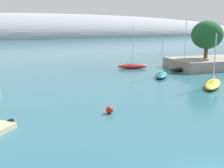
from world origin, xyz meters
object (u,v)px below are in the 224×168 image
sailboat_black_near_shore (184,69)px  mooring_buoy_red (110,110)px  sailboat_yellow_end_of_line (213,84)px  tree_clump_shore (207,35)px  sailboat_teal_outer_mooring (161,75)px  sailboat_red_mid_mooring (133,66)px

sailboat_black_near_shore → mooring_buoy_red: bearing=38.2°
sailboat_black_near_shore → sailboat_yellow_end_of_line: sailboat_black_near_shore is taller
mooring_buoy_red → sailboat_yellow_end_of_line: bearing=20.6°
tree_clump_shore → sailboat_black_near_shore: (-6.96, -2.41, -6.63)m
sailboat_black_near_shore → sailboat_yellow_end_of_line: size_ratio=1.28×
tree_clump_shore → sailboat_teal_outer_mooring: (-14.52, -6.79, -6.65)m
tree_clump_shore → sailboat_red_mid_mooring: size_ratio=0.90×
tree_clump_shore → mooring_buoy_red: 39.08m
sailboat_black_near_shore → sailboat_red_mid_mooring: 10.79m
sailboat_teal_outer_mooring → sailboat_yellow_end_of_line: (3.54, -9.78, 0.01)m
tree_clump_shore → mooring_buoy_red: bearing=-141.8°
sailboat_black_near_shore → sailboat_teal_outer_mooring: sailboat_black_near_shore is taller
sailboat_yellow_end_of_line → mooring_buoy_red: sailboat_yellow_end_of_line is taller
tree_clump_shore → mooring_buoy_red: size_ratio=9.95×
tree_clump_shore → sailboat_black_near_shore: size_ratio=0.77×
tree_clump_shore → sailboat_red_mid_mooring: 17.33m
tree_clump_shore → sailboat_yellow_end_of_line: tree_clump_shore is taller
tree_clump_shore → sailboat_yellow_end_of_line: (-10.97, -16.57, -6.63)m
tree_clump_shore → mooring_buoy_red: tree_clump_shore is taller
tree_clump_shore → sailboat_teal_outer_mooring: bearing=-154.9°
tree_clump_shore → sailboat_red_mid_mooring: (-15.47, 4.22, -6.57)m
sailboat_black_near_shore → sailboat_teal_outer_mooring: bearing=25.7°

